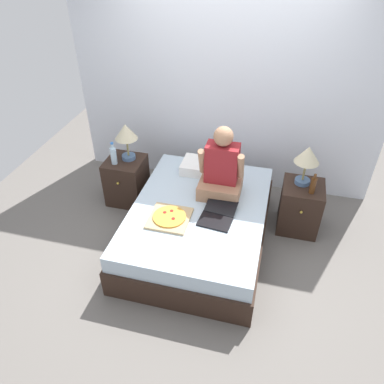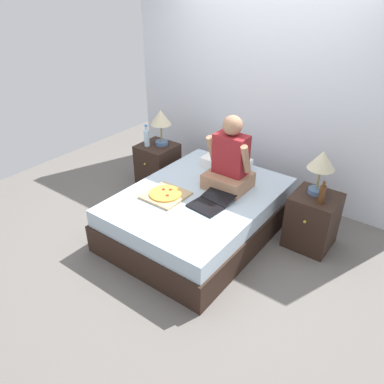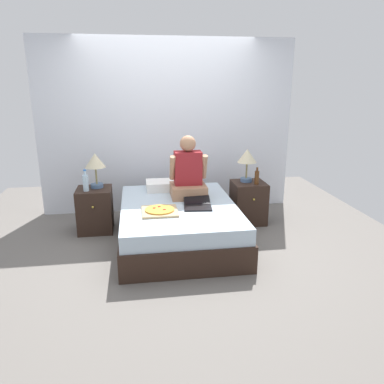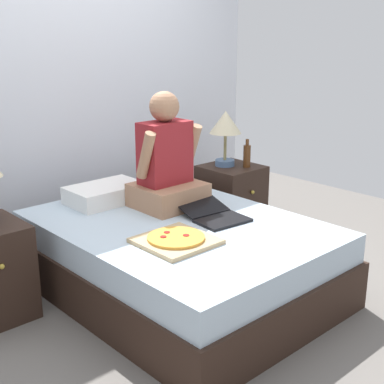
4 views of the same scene
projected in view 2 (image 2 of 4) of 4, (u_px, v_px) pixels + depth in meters
The scene contains 13 objects.
ground_plane at pixel (199, 231), 4.10m from camera, with size 5.71×5.71×0.00m, color #66605B.
wall_back at pixel (265, 91), 4.36m from camera, with size 3.71×0.12×2.50m, color silver.
bed at pixel (199, 213), 3.98m from camera, with size 1.40×1.88×0.48m.
nightstand_left at pixel (158, 166), 4.85m from camera, with size 0.44×0.47×0.57m.
lamp_on_left_nightstand at pixel (161, 120), 4.55m from camera, with size 0.26×0.26×0.45m.
water_bottle at pixel (147, 138), 4.63m from camera, with size 0.07×0.07×0.28m.
nightstand_right at pixel (312, 220), 3.77m from camera, with size 0.44×0.47×0.57m.
lamp_on_right_nightstand at pixel (322, 163), 3.51m from camera, with size 0.26×0.26×0.45m.
beer_bottle at pixel (322, 194), 3.48m from camera, with size 0.06×0.06×0.23m.
pillow at pixel (226, 163), 4.33m from camera, with size 0.52×0.34×0.12m, color white.
person_seated at pixel (230, 162), 3.84m from camera, with size 0.47×0.40×0.78m.
laptop at pixel (210, 203), 3.65m from camera, with size 0.36×0.44×0.07m.
pizza_box at pixel (166, 195), 3.80m from camera, with size 0.40×0.40×0.05m.
Camera 2 is at (1.93, -2.70, 2.44)m, focal length 35.00 mm.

